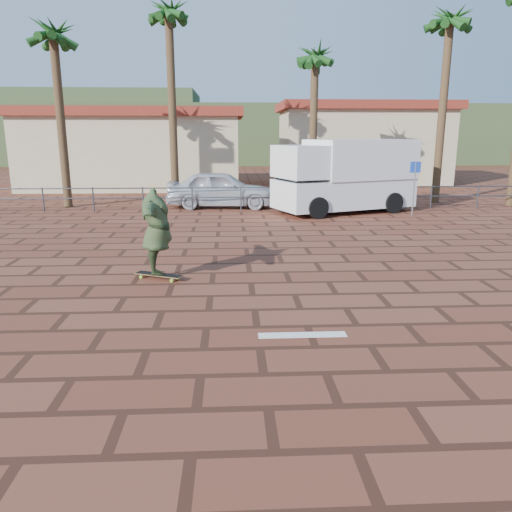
{
  "coord_description": "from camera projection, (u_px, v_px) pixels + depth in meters",
  "views": [
    {
      "loc": [
        -0.4,
        -8.52,
        3.1
      ],
      "look_at": [
        0.07,
        0.83,
        0.8
      ],
      "focal_mm": 35.0,
      "sensor_mm": 36.0,
      "label": 1
    }
  ],
  "objects": [
    {
      "name": "longboard",
      "position": [
        159.0,
        275.0,
        10.92
      ],
      "size": [
        1.13,
        0.69,
        0.11
      ],
      "rotation": [
        0.0,
        0.0,
        -0.43
      ],
      "color": "olive",
      "rests_on": "ground"
    },
    {
      "name": "skateboarder",
      "position": [
        157.0,
        232.0,
        10.69
      ],
      "size": [
        0.86,
        2.38,
        1.89
      ],
      "primitive_type": "imported",
      "rotation": [
        0.0,
        0.0,
        1.67
      ],
      "color": "#344525",
      "rests_on": "longboard"
    },
    {
      "name": "car_silver",
      "position": [
        221.0,
        189.0,
        21.4
      ],
      "size": [
        4.71,
        2.12,
        1.57
      ],
      "primitive_type": "imported",
      "rotation": [
        0.0,
        0.0,
        1.51
      ],
      "color": "silver",
      "rests_on": "ground"
    },
    {
      "name": "guardrail",
      "position": [
        241.0,
        194.0,
        20.5
      ],
      "size": [
        24.06,
        0.06,
        1.0
      ],
      "color": "#47494F",
      "rests_on": "ground"
    },
    {
      "name": "campervan",
      "position": [
        345.0,
        174.0,
        20.04
      ],
      "size": [
        6.0,
        4.14,
        2.88
      ],
      "rotation": [
        0.0,
        0.0,
        0.37
      ],
      "color": "white",
      "rests_on": "ground"
    },
    {
      "name": "building_east",
      "position": [
        361.0,
        143.0,
        32.08
      ],
      "size": [
        10.6,
        6.6,
        5.0
      ],
      "color": "beige",
      "rests_on": "ground"
    },
    {
      "name": "palm_center",
      "position": [
        315.0,
        60.0,
        22.71
      ],
      "size": [
        2.4,
        2.4,
        7.75
      ],
      "color": "brown",
      "rests_on": "ground"
    },
    {
      "name": "car_white",
      "position": [
        362.0,
        191.0,
        21.73
      ],
      "size": [
        4.25,
        2.46,
        1.32
      ],
      "primitive_type": "imported",
      "rotation": [
        0.0,
        0.0,
        1.85
      ],
      "color": "silver",
      "rests_on": "ground"
    },
    {
      "name": "street_sign",
      "position": [
        415.0,
        178.0,
        19.19
      ],
      "size": [
        0.42,
        0.08,
        2.06
      ],
      "rotation": [
        0.0,
        0.0,
        0.1
      ],
      "color": "gray",
      "rests_on": "ground"
    },
    {
      "name": "ground",
      "position": [
        255.0,
        310.0,
        9.02
      ],
      "size": [
        120.0,
        120.0,
        0.0
      ],
      "primitive_type": "plane",
      "color": "brown",
      "rests_on": "ground"
    },
    {
      "name": "hill_front",
      "position": [
        234.0,
        135.0,
        56.8
      ],
      "size": [
        70.0,
        18.0,
        6.0
      ],
      "primitive_type": "cube",
      "color": "#384C28",
      "rests_on": "ground"
    },
    {
      "name": "paint_stripe",
      "position": [
        302.0,
        335.0,
        7.89
      ],
      "size": [
        1.4,
        0.22,
        0.01
      ],
      "primitive_type": "cube",
      "color": "white",
      "rests_on": "ground"
    },
    {
      "name": "palm_left",
      "position": [
        169.0,
        18.0,
        21.53
      ],
      "size": [
        2.4,
        2.4,
        9.45
      ],
      "color": "brown",
      "rests_on": "ground"
    },
    {
      "name": "building_west",
      "position": [
        136.0,
        148.0,
        29.53
      ],
      "size": [
        12.6,
        7.6,
        4.5
      ],
      "color": "beige",
      "rests_on": "ground"
    },
    {
      "name": "hill_back",
      "position": [
        55.0,
        126.0,
        61.31
      ],
      "size": [
        35.0,
        14.0,
        8.0
      ],
      "primitive_type": "cube",
      "color": "#384C28",
      "rests_on": "ground"
    },
    {
      "name": "palm_right",
      "position": [
        450.0,
        26.0,
        21.23
      ],
      "size": [
        2.4,
        2.4,
        9.05
      ],
      "color": "brown",
      "rests_on": "ground"
    },
    {
      "name": "palm_far_left",
      "position": [
        53.0,
        39.0,
        20.12
      ],
      "size": [
        2.4,
        2.4,
        8.25
      ],
      "color": "brown",
      "rests_on": "ground"
    }
  ]
}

